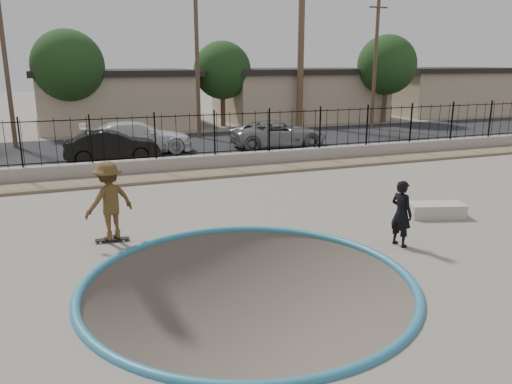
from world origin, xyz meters
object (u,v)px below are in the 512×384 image
at_px(skateboard, 112,239).
at_px(videographer, 401,213).
at_px(car_c, 138,137).
at_px(car_b, 112,146).
at_px(skater, 109,204).
at_px(car_d, 279,134).
at_px(concrete_ledge, 436,210).

height_order(skateboard, videographer, videographer).
relative_size(skateboard, car_c, 0.16).
relative_size(car_b, car_c, 0.78).
bearing_deg(skateboard, skater, -38.48).
height_order(car_b, car_c, car_c).
bearing_deg(car_b, car_d, -83.85).
relative_size(skateboard, car_b, 0.21).
bearing_deg(car_b, videographer, -156.63).
bearing_deg(car_c, skater, 169.99).
relative_size(skater, car_b, 0.47).
bearing_deg(car_b, skateboard, 175.36).
relative_size(car_c, car_d, 1.06).
relative_size(videographer, concrete_ledge, 1.05).
bearing_deg(car_c, car_d, -95.07).
height_order(car_c, car_d, car_c).
bearing_deg(concrete_ledge, videographer, -146.77).
bearing_deg(videographer, skateboard, 53.52).
relative_size(skater, concrete_ledge, 1.24).
relative_size(skater, car_d, 0.39).
bearing_deg(skater, car_d, -153.51).
xyz_separation_m(skateboard, videographer, (6.74, -2.79, 0.78)).
height_order(videographer, car_d, videographer).
xyz_separation_m(skater, car_b, (0.94, 10.83, -0.27)).
height_order(videographer, car_c, videographer).
xyz_separation_m(skater, car_d, (9.59, 11.71, -0.25)).
bearing_deg(skateboard, car_d, 57.23).
bearing_deg(car_c, videographer, -163.25).
bearing_deg(skater, car_b, -119.17).
bearing_deg(car_c, car_b, 139.75).
bearing_deg(car_d, concrete_ledge, -177.81).
relative_size(videographer, car_b, 0.40).
xyz_separation_m(videographer, concrete_ledge, (2.48, 1.63, -0.64)).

